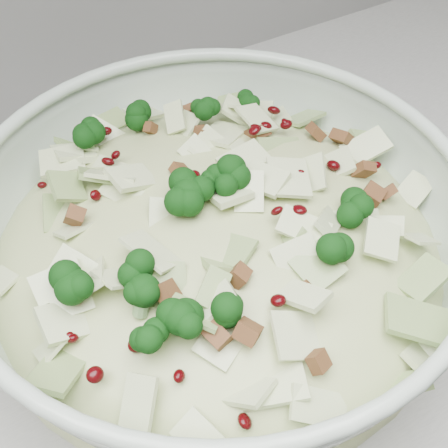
# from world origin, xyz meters

# --- Properties ---
(counter) EXTENTS (3.60, 0.60, 0.90)m
(counter) POSITION_xyz_m (0.00, 1.70, 0.45)
(counter) COLOR beige
(counter) RESTS_ON floor
(mixing_bowl) EXTENTS (0.40, 0.40, 0.16)m
(mixing_bowl) POSITION_xyz_m (-0.28, 1.60, 0.98)
(mixing_bowl) COLOR #B0C2B2
(mixing_bowl) RESTS_ON counter
(salad) EXTENTS (0.45, 0.45, 0.16)m
(salad) POSITION_xyz_m (-0.28, 1.60, 1.01)
(salad) COLOR beige
(salad) RESTS_ON mixing_bowl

